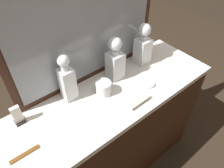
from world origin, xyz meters
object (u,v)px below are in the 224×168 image
(crystal_decanter_far_right, at_px, (67,82))
(crystal_tumbler_far_right, at_px, (104,89))
(silver_brush_far_right, at_px, (138,101))
(porcelain_dish, at_px, (148,84))
(crystal_decanter_left, at_px, (115,62))
(napkin_holder, at_px, (18,116))
(tortoiseshell_comb, at_px, (25,154))
(crystal_decanter_rear, at_px, (143,48))

(crystal_decanter_far_right, relative_size, crystal_tumbler_far_right, 3.28)
(silver_brush_far_right, bearing_deg, crystal_decanter_far_right, 134.40)
(silver_brush_far_right, bearing_deg, crystal_tumbler_far_right, 120.24)
(crystal_tumbler_far_right, height_order, porcelain_dish, crystal_tumbler_far_right)
(crystal_decanter_left, xyz_separation_m, napkin_holder, (-0.60, 0.04, -0.07))
(crystal_decanter_left, xyz_separation_m, tortoiseshell_comb, (-0.66, -0.15, -0.11))
(porcelain_dish, distance_m, napkin_holder, 0.74)
(napkin_holder, bearing_deg, crystal_decanter_far_right, -2.11)
(silver_brush_far_right, xyz_separation_m, porcelain_dish, (0.15, 0.06, -0.01))
(crystal_decanter_far_right, bearing_deg, crystal_decanter_rear, -2.55)
(crystal_decanter_rear, height_order, silver_brush_far_right, crystal_decanter_rear)
(tortoiseshell_comb, bearing_deg, napkin_holder, 73.75)
(crystal_decanter_far_right, bearing_deg, silver_brush_far_right, -45.60)
(silver_brush_far_right, bearing_deg, napkin_holder, 152.95)
(crystal_decanter_far_right, relative_size, silver_brush_far_right, 1.97)
(napkin_holder, bearing_deg, crystal_tumbler_far_right, -13.50)
(crystal_tumbler_far_right, bearing_deg, silver_brush_far_right, -59.76)
(crystal_decanter_left, bearing_deg, silver_brush_far_right, -99.91)
(tortoiseshell_comb, bearing_deg, porcelain_dish, -2.21)
(crystal_decanter_left, distance_m, porcelain_dish, 0.24)
(crystal_decanter_rear, xyz_separation_m, crystal_tumbler_far_right, (-0.38, -0.07, -0.08))
(silver_brush_far_right, bearing_deg, tortoiseshell_comb, 171.26)
(crystal_decanter_far_right, xyz_separation_m, tortoiseshell_comb, (-0.35, -0.18, -0.12))
(crystal_decanter_rear, distance_m, porcelain_dish, 0.25)
(crystal_decanter_far_right, xyz_separation_m, napkin_holder, (-0.29, 0.01, -0.07))
(tortoiseshell_comb, height_order, napkin_holder, napkin_holder)
(crystal_decanter_left, bearing_deg, crystal_tumbler_far_right, -153.65)
(crystal_decanter_rear, height_order, crystal_tumbler_far_right, crystal_decanter_rear)
(porcelain_dish, height_order, napkin_holder, napkin_holder)
(crystal_tumbler_far_right, relative_size, silver_brush_far_right, 0.60)
(crystal_decanter_rear, distance_m, tortoiseshell_comb, 0.91)
(crystal_decanter_left, relative_size, napkin_holder, 2.55)
(crystal_tumbler_far_right, relative_size, tortoiseshell_comb, 0.65)
(crystal_decanter_left, xyz_separation_m, porcelain_dish, (0.11, -0.18, -0.11))
(crystal_decanter_left, distance_m, silver_brush_far_right, 0.27)
(crystal_decanter_left, bearing_deg, crystal_decanter_far_right, 175.13)
(crystal_decanter_left, xyz_separation_m, crystal_decanter_far_right, (-0.31, 0.03, 0.01))
(crystal_decanter_left, relative_size, crystal_decanter_far_right, 0.96)
(crystal_decanter_rear, bearing_deg, crystal_decanter_left, -179.48)
(tortoiseshell_comb, bearing_deg, crystal_decanter_far_right, 27.54)
(crystal_tumbler_far_right, bearing_deg, crystal_decanter_left, 26.35)
(crystal_decanter_rear, relative_size, silver_brush_far_right, 1.93)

